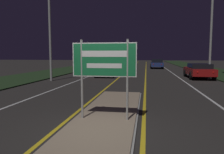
{
  "coord_description": "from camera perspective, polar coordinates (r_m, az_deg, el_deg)",
  "views": [
    {
      "loc": [
        1.25,
        -5.69,
        2.06
      ],
      "look_at": [
        0.0,
        2.24,
        1.24
      ],
      "focal_mm": 35.0,
      "sensor_mm": 36.0,
      "label": 1
    }
  ],
  "objects": [
    {
      "name": "edge_line_white_left",
      "position": [
        31.9,
        -6.43,
        2.06
      ],
      "size": [
        0.1,
        70.0,
        0.01
      ],
      "color": "silver",
      "rests_on": "ground_plane"
    },
    {
      "name": "car_approaching_2",
      "position": [
        46.0,
        0.35,
        4.21
      ],
      "size": [
        1.96,
        4.38,
        1.49
      ],
      "color": "silver",
      "rests_on": "ground_plane"
    },
    {
      "name": "ground_plane",
      "position": [
        6.18,
        -3.32,
        -13.67
      ],
      "size": [
        160.0,
        160.0,
        0.0
      ],
      "primitive_type": "plane",
      "color": "#282623"
    },
    {
      "name": "verge_left",
      "position": [
        27.92,
        -13.72,
        1.48
      ],
      "size": [
        5.0,
        100.0,
        0.08
      ],
      "color": "#1E3319",
      "rests_on": "ground_plane"
    },
    {
      "name": "lane_line_white_left",
      "position": [
        31.24,
        -1.11,
        2.01
      ],
      "size": [
        0.12,
        70.0,
        0.01
      ],
      "color": "silver",
      "rests_on": "ground_plane"
    },
    {
      "name": "car_approaching_1",
      "position": [
        34.68,
        -2.41,
        3.59
      ],
      "size": [
        2.0,
        4.8,
        1.33
      ],
      "color": "#B7B7BC",
      "rests_on": "ground_plane"
    },
    {
      "name": "centre_line_yellow_left",
      "position": [
        30.86,
        4.39,
        1.95
      ],
      "size": [
        0.12,
        70.0,
        0.01
      ],
      "color": "gold",
      "rests_on": "ground_plane"
    },
    {
      "name": "highway_sign",
      "position": [
        6.55,
        -2.05,
        3.56
      ],
      "size": [
        1.94,
        0.07,
        2.42
      ],
      "color": "#9E9E99",
      "rests_on": "median_island"
    },
    {
      "name": "lane_line_white_right",
      "position": [
        30.9,
        14.42,
        1.79
      ],
      "size": [
        0.12,
        70.0,
        0.01
      ],
      "color": "silver",
      "rests_on": "ground_plane"
    },
    {
      "name": "verge_right",
      "position": [
        27.06,
        26.68,
        0.89
      ],
      "size": [
        5.0,
        100.0,
        0.08
      ],
      "color": "#1E3319",
      "rests_on": "ground_plane"
    },
    {
      "name": "streetlight_left_near",
      "position": [
        18.37,
        -16.09,
        17.88
      ],
      "size": [
        0.61,
        0.61,
        8.55
      ],
      "color": "#9E9E99",
      "rests_on": "ground_plane"
    },
    {
      "name": "centre_line_yellow_right",
      "position": [
        30.76,
        8.85,
        1.89
      ],
      "size": [
        0.12,
        70.0,
        0.01
      ],
      "color": "gold",
      "rests_on": "ground_plane"
    },
    {
      "name": "car_receding_1",
      "position": [
        34.2,
        11.61,
        3.49
      ],
      "size": [
        1.94,
        4.27,
        1.44
      ],
      "color": "navy",
      "rests_on": "ground_plane"
    },
    {
      "name": "edge_line_white_right",
      "position": [
        31.33,
        19.89,
        1.68
      ],
      "size": [
        0.1,
        70.0,
        0.01
      ],
      "color": "silver",
      "rests_on": "ground_plane"
    },
    {
      "name": "car_approaching_0",
      "position": [
        21.22,
        -1.2,
        2.22
      ],
      "size": [
        1.97,
        4.34,
        1.4
      ],
      "color": "maroon",
      "rests_on": "ground_plane"
    },
    {
      "name": "median_island",
      "position": [
        6.85,
        -1.99,
        -11.33
      ],
      "size": [
        2.02,
        10.09,
        0.1
      ],
      "color": "#999993",
      "rests_on": "ground_plane"
    },
    {
      "name": "car_receding_0",
      "position": [
        20.71,
        21.74,
        1.66
      ],
      "size": [
        2.03,
        4.55,
        1.31
      ],
      "color": "maroon",
      "rests_on": "ground_plane"
    }
  ]
}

